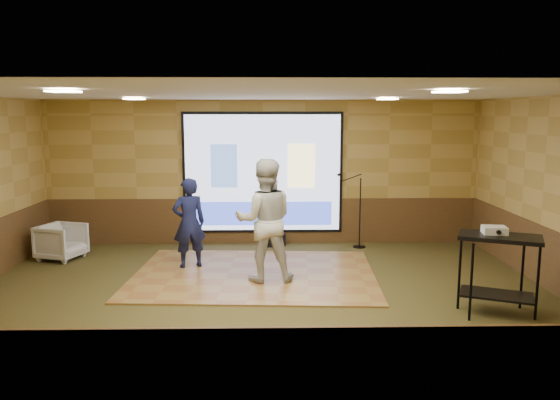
{
  "coord_description": "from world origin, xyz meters",
  "views": [
    {
      "loc": [
        0.12,
        -7.83,
        2.72
      ],
      "look_at": [
        0.31,
        1.11,
        1.3
      ],
      "focal_mm": 35.0,
      "sensor_mm": 36.0,
      "label": 1
    }
  ],
  "objects_px": {
    "player_left": "(189,223)",
    "player_right": "(265,220)",
    "dance_floor": "(254,274)",
    "banquet_chair": "(61,242)",
    "projector_screen": "(263,174)",
    "av_table": "(499,257)",
    "duffel_bag": "(274,239)",
    "projector": "(494,230)",
    "mic_stand": "(357,224)"
  },
  "relations": [
    {
      "from": "projector_screen",
      "to": "player_right",
      "type": "distance_m",
      "value": 2.69
    },
    {
      "from": "player_left",
      "to": "duffel_bag",
      "type": "distance_m",
      "value": 2.35
    },
    {
      "from": "player_right",
      "to": "banquet_chair",
      "type": "relative_size",
      "value": 2.68
    },
    {
      "from": "projector_screen",
      "to": "av_table",
      "type": "relative_size",
      "value": 3.0
    },
    {
      "from": "duffel_bag",
      "to": "av_table",
      "type": "bearing_deg",
      "value": -53.2
    },
    {
      "from": "projector_screen",
      "to": "player_left",
      "type": "height_order",
      "value": "projector_screen"
    },
    {
      "from": "projector_screen",
      "to": "dance_floor",
      "type": "xyz_separation_m",
      "value": [
        -0.13,
        -2.29,
        -1.46
      ]
    },
    {
      "from": "projector_screen",
      "to": "duffel_bag",
      "type": "relative_size",
      "value": 8.13
    },
    {
      "from": "player_left",
      "to": "banquet_chair",
      "type": "xyz_separation_m",
      "value": [
        -2.5,
        0.66,
        -0.49
      ]
    },
    {
      "from": "mic_stand",
      "to": "banquet_chair",
      "type": "relative_size",
      "value": 2.09
    },
    {
      "from": "av_table",
      "to": "banquet_chair",
      "type": "relative_size",
      "value": 1.49
    },
    {
      "from": "projector",
      "to": "mic_stand",
      "type": "distance_m",
      "value": 3.98
    },
    {
      "from": "dance_floor",
      "to": "player_right",
      "type": "distance_m",
      "value": 1.09
    },
    {
      "from": "player_right",
      "to": "banquet_chair",
      "type": "distance_m",
      "value": 4.16
    },
    {
      "from": "av_table",
      "to": "dance_floor",
      "type": "bearing_deg",
      "value": 150.43
    },
    {
      "from": "av_table",
      "to": "projector",
      "type": "height_order",
      "value": "projector"
    },
    {
      "from": "projector_screen",
      "to": "dance_floor",
      "type": "distance_m",
      "value": 2.72
    },
    {
      "from": "player_left",
      "to": "av_table",
      "type": "height_order",
      "value": "player_left"
    },
    {
      "from": "projector",
      "to": "player_right",
      "type": "bearing_deg",
      "value": 163.75
    },
    {
      "from": "av_table",
      "to": "duffel_bag",
      "type": "height_order",
      "value": "av_table"
    },
    {
      "from": "player_right",
      "to": "mic_stand",
      "type": "height_order",
      "value": "player_right"
    },
    {
      "from": "projector_screen",
      "to": "av_table",
      "type": "xyz_separation_m",
      "value": [
        3.23,
        -4.19,
        -0.67
      ]
    },
    {
      "from": "banquet_chair",
      "to": "dance_floor",
      "type": "bearing_deg",
      "value": -88.32
    },
    {
      "from": "projector_screen",
      "to": "dance_floor",
      "type": "relative_size",
      "value": 0.82
    },
    {
      "from": "player_left",
      "to": "mic_stand",
      "type": "height_order",
      "value": "player_left"
    },
    {
      "from": "player_right",
      "to": "av_table",
      "type": "distance_m",
      "value": 3.53
    },
    {
      "from": "projector_screen",
      "to": "duffel_bag",
      "type": "height_order",
      "value": "projector_screen"
    },
    {
      "from": "dance_floor",
      "to": "projector",
      "type": "distance_m",
      "value": 3.94
    },
    {
      "from": "player_left",
      "to": "player_right",
      "type": "relative_size",
      "value": 0.8
    },
    {
      "from": "player_right",
      "to": "duffel_bag",
      "type": "bearing_deg",
      "value": -97.44
    },
    {
      "from": "av_table",
      "to": "projector",
      "type": "relative_size",
      "value": 3.6
    },
    {
      "from": "projector_screen",
      "to": "player_right",
      "type": "xyz_separation_m",
      "value": [
        0.05,
        -2.66,
        -0.45
      ]
    },
    {
      "from": "av_table",
      "to": "projector",
      "type": "bearing_deg",
      "value": 115.41
    },
    {
      "from": "dance_floor",
      "to": "banquet_chair",
      "type": "distance_m",
      "value": 3.83
    },
    {
      "from": "banquet_chair",
      "to": "projector_screen",
      "type": "bearing_deg",
      "value": -54.16
    },
    {
      "from": "projector_screen",
      "to": "mic_stand",
      "type": "height_order",
      "value": "projector_screen"
    },
    {
      "from": "av_table",
      "to": "mic_stand",
      "type": "distance_m",
      "value": 4.03
    },
    {
      "from": "mic_stand",
      "to": "duffel_bag",
      "type": "xyz_separation_m",
      "value": [
        -1.69,
        0.2,
        -0.37
      ]
    },
    {
      "from": "banquet_chair",
      "to": "duffel_bag",
      "type": "relative_size",
      "value": 1.82
    },
    {
      "from": "player_left",
      "to": "player_right",
      "type": "bearing_deg",
      "value": 128.41
    },
    {
      "from": "projector_screen",
      "to": "projector",
      "type": "relative_size",
      "value": 10.8
    },
    {
      "from": "dance_floor",
      "to": "banquet_chair",
      "type": "bearing_deg",
      "value": 163.26
    },
    {
      "from": "player_left",
      "to": "projector_screen",
      "type": "bearing_deg",
      "value": -145.09
    },
    {
      "from": "dance_floor",
      "to": "mic_stand",
      "type": "xyz_separation_m",
      "value": [
        2.05,
        1.9,
        0.48
      ]
    },
    {
      "from": "projector",
      "to": "mic_stand",
      "type": "xyz_separation_m",
      "value": [
        -1.26,
        3.71,
        -0.66
      ]
    },
    {
      "from": "av_table",
      "to": "banquet_chair",
      "type": "height_order",
      "value": "av_table"
    },
    {
      "from": "projector_screen",
      "to": "player_left",
      "type": "distance_m",
      "value": 2.34
    },
    {
      "from": "av_table",
      "to": "mic_stand",
      "type": "bearing_deg",
      "value": 108.89
    },
    {
      "from": "player_right",
      "to": "banquet_chair",
      "type": "xyz_separation_m",
      "value": [
        -3.83,
        1.47,
        -0.68
      ]
    },
    {
      "from": "av_table",
      "to": "duffel_bag",
      "type": "relative_size",
      "value": 2.71
    }
  ]
}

